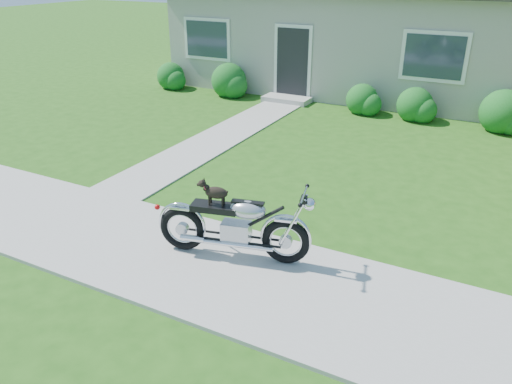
# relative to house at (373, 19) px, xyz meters

# --- Properties ---
(ground) EXTENTS (80.00, 80.00, 0.00)m
(ground) POSITION_rel_house_xyz_m (0.00, -11.99, -2.16)
(ground) COLOR #235114
(ground) RESTS_ON ground
(sidewalk) EXTENTS (24.00, 2.20, 0.04)m
(sidewalk) POSITION_rel_house_xyz_m (0.00, -11.99, -2.14)
(sidewalk) COLOR #9E9B93
(sidewalk) RESTS_ON ground
(walkway) EXTENTS (1.20, 8.00, 0.03)m
(walkway) POSITION_rel_house_xyz_m (-1.50, -6.99, -2.14)
(walkway) COLOR #9E9B93
(walkway) RESTS_ON ground
(house) EXTENTS (12.60, 7.03, 4.50)m
(house) POSITION_rel_house_xyz_m (0.00, 0.00, 0.00)
(house) COLOR #B5AFA3
(house) RESTS_ON ground
(shrub_row) EXTENTS (11.09, 1.12, 1.12)m
(shrub_row) POSITION_rel_house_xyz_m (-0.04, -3.49, -1.72)
(shrub_row) COLOR #185B1D
(shrub_row) RESTS_ON ground
(potted_plant_left) EXTENTS (0.64, 0.71, 0.71)m
(potted_plant_left) POSITION_rel_house_xyz_m (-3.59, -3.44, -1.80)
(potted_plant_left) COLOR #144F18
(potted_plant_left) RESTS_ON ground
(potted_plant_right) EXTENTS (0.49, 0.49, 0.70)m
(potted_plant_right) POSITION_rel_house_xyz_m (1.00, -3.44, -1.81)
(potted_plant_right) COLOR #1B631F
(potted_plant_right) RESTS_ON ground
(motorcycle_with_dog) EXTENTS (2.19, 0.84, 1.12)m
(motorcycle_with_dog) POSITION_rel_house_xyz_m (1.50, -11.68, -1.62)
(motorcycle_with_dog) COLOR black
(motorcycle_with_dog) RESTS_ON sidewalk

